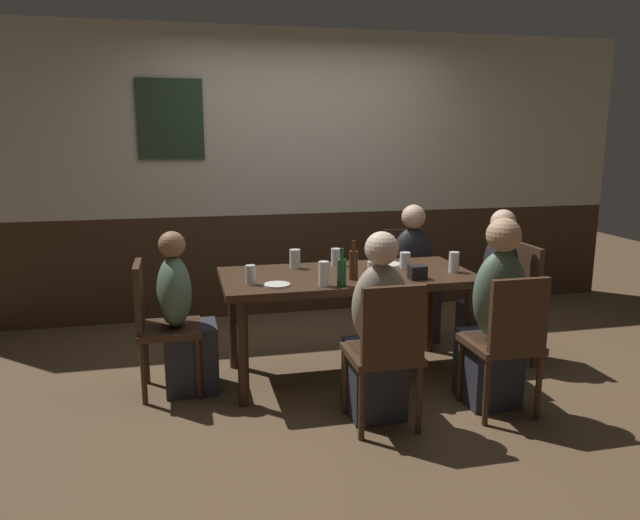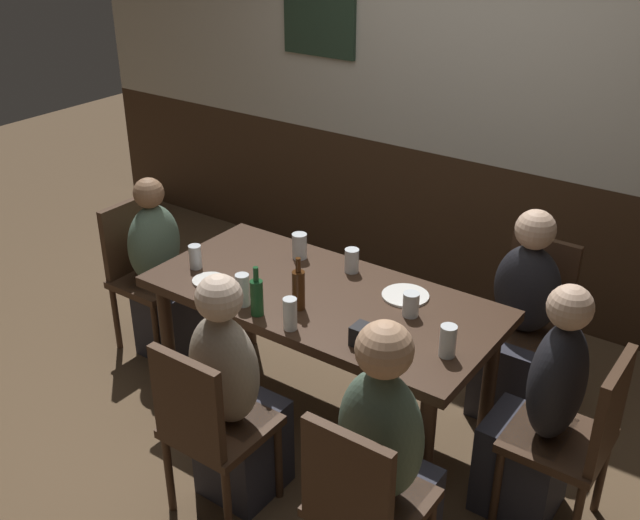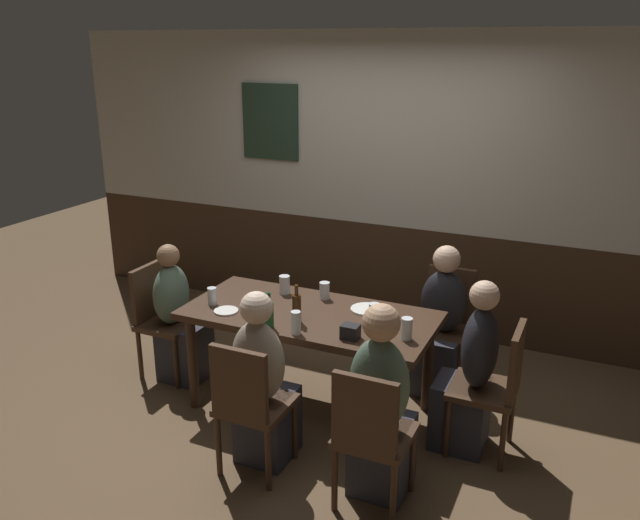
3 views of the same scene
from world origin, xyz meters
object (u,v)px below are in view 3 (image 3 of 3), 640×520
at_px(chair_right_near, 371,432).
at_px(chair_head_east, 496,383).
at_px(pint_glass_stout, 407,330).
at_px(pint_glass_amber, 374,313).
at_px(dining_table, 310,324).
at_px(person_head_east, 470,380).
at_px(person_right_far, 441,331).
at_px(plate_white_small, 226,311).
at_px(beer_glass_half, 325,291).
at_px(chair_mid_near, 249,401).
at_px(person_head_west, 179,324).
at_px(person_right_near, 381,415).
at_px(condiment_caddy, 350,332).
at_px(chair_right_far, 446,319).
at_px(tumbler_water, 296,324).
at_px(chair_head_west, 161,314).
at_px(beer_bottle_brown, 297,307).
at_px(highball_clear, 285,286).
at_px(tumbler_short, 257,313).
at_px(beer_bottle_green, 269,314).
at_px(pint_glass_pale, 212,297).
at_px(plate_white_large, 367,309).
at_px(person_mid_near, 263,391).

xyz_separation_m(chair_right_near, chair_head_east, (0.52, 0.82, 0.00)).
height_order(pint_glass_stout, pint_glass_amber, pint_glass_stout).
relative_size(dining_table, person_head_east, 1.50).
height_order(person_right_far, plate_white_small, person_right_far).
height_order(dining_table, beer_glass_half, beer_glass_half).
bearing_deg(dining_table, chair_mid_near, -90.00).
relative_size(person_head_west, pint_glass_stout, 7.58).
bearing_deg(chair_mid_near, person_head_west, 143.50).
bearing_deg(person_right_near, condiment_caddy, 131.20).
height_order(chair_right_far, pint_glass_stout, pint_glass_stout).
xyz_separation_m(person_head_east, tumbler_water, (-1.05, -0.34, 0.32)).
height_order(chair_head_west, beer_bottle_brown, beer_bottle_brown).
xyz_separation_m(person_right_near, highball_clear, (-1.08, 0.91, 0.29)).
relative_size(tumbler_water, pint_glass_stout, 1.06).
height_order(tumbler_short, beer_bottle_green, beer_bottle_green).
relative_size(chair_right_near, tumbler_water, 5.83).
distance_m(chair_mid_near, beer_bottle_green, 0.61).
xyz_separation_m(chair_right_far, person_head_west, (-1.87, -0.82, -0.05)).
relative_size(chair_right_near, beer_bottle_green, 3.64).
xyz_separation_m(person_head_east, tumbler_short, (-1.35, -0.30, 0.33)).
height_order(dining_table, tumbler_water, tumbler_water).
bearing_deg(pint_glass_pale, plate_white_small, -24.55).
distance_m(tumbler_water, plate_white_large, 0.61).
distance_m(person_right_near, pint_glass_pale, 1.55).
bearing_deg(beer_bottle_green, highball_clear, 108.16).
bearing_deg(person_right_near, person_right_far, 90.00).
bearing_deg(beer_glass_half, person_head_east, -13.66).
bearing_deg(chair_mid_near, tumbler_water, 82.08).
relative_size(person_head_west, person_mid_near, 0.94).
height_order(chair_head_west, plate_white_small, chair_head_west).
relative_size(tumbler_short, beer_bottle_green, 0.65).
bearing_deg(person_head_east, plate_white_large, 165.16).
xyz_separation_m(person_head_west, person_right_far, (1.87, 0.66, 0.02)).
bearing_deg(person_head_east, pint_glass_amber, 174.15).
xyz_separation_m(chair_head_west, condiment_caddy, (1.68, -0.26, 0.29)).
bearing_deg(pint_glass_stout, beer_bottle_green, -166.84).
relative_size(plate_white_large, condiment_caddy, 2.06).
xyz_separation_m(tumbler_short, beer_glass_half, (0.23, 0.57, -0.01)).
bearing_deg(pint_glass_stout, person_right_far, 87.87).
xyz_separation_m(dining_table, chair_right_far, (0.76, 0.82, -0.16)).
relative_size(chair_right_far, beer_bottle_brown, 3.38).
relative_size(person_right_near, plate_white_large, 5.29).
bearing_deg(pint_glass_stout, plate_white_large, 139.32).
xyz_separation_m(beer_glass_half, condiment_caddy, (0.42, -0.53, -0.01)).
relative_size(pint_glass_amber, tumbler_short, 0.73).
relative_size(person_right_near, plate_white_small, 7.15).
distance_m(chair_right_near, beer_bottle_green, 1.07).
bearing_deg(chair_right_near, plate_white_large, 112.05).
relative_size(chair_right_far, highball_clear, 6.50).
xyz_separation_m(beer_bottle_green, beer_bottle_brown, (0.12, 0.15, 0.01)).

